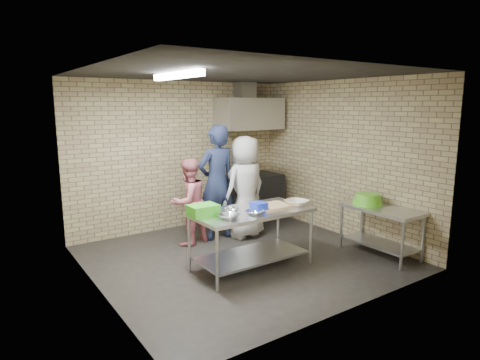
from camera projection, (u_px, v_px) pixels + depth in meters
name	position (u px, v px, depth m)	size (l,w,h in m)	color
floor	(242.00, 257.00, 6.21)	(4.20, 4.20, 0.00)	black
ceiling	(242.00, 74.00, 5.72)	(4.20, 4.20, 0.00)	black
back_wall	(181.00, 155.00, 7.59)	(4.20, 0.06, 2.70)	tan
front_wall	(350.00, 193.00, 4.35)	(4.20, 0.06, 2.70)	tan
left_wall	(95.00, 185.00, 4.80)	(0.06, 4.00, 2.70)	tan
right_wall	(341.00, 159.00, 7.14)	(0.06, 4.00, 2.70)	tan
prep_table	(251.00, 239.00, 5.76)	(1.68, 0.84, 0.84)	silver
side_counter	(380.00, 231.00, 6.25)	(0.60, 1.20, 0.75)	silver
stove	(250.00, 197.00, 8.22)	(1.20, 0.70, 0.90)	black
range_hood	(249.00, 114.00, 7.96)	(1.30, 0.60, 0.60)	silver
hood_duct	(245.00, 90.00, 8.00)	(0.35, 0.30, 0.30)	#A5A8AD
wall_shelf	(256.00, 122.00, 8.32)	(0.80, 0.20, 0.04)	#3F2B19
fluorescent_fixture	(177.00, 75.00, 5.18)	(0.10, 1.25, 0.08)	white
green_crate	(203.00, 210.00, 5.38)	(0.37, 0.28, 0.15)	green
blue_tub	(259.00, 207.00, 5.62)	(0.19, 0.19, 0.12)	#1A31C6
cutting_board	(272.00, 206.00, 5.86)	(0.51, 0.39, 0.03)	tan
mixing_bowl_a	(229.00, 217.00, 5.23)	(0.26, 0.26, 0.06)	#B7BBBF
mixing_bowl_b	(232.00, 210.00, 5.55)	(0.20, 0.20, 0.06)	silver
mixing_bowl_c	(255.00, 212.00, 5.44)	(0.24, 0.24, 0.06)	#BABEC2
ceramic_bowl	(297.00, 203.00, 5.94)	(0.32, 0.32, 0.08)	beige
green_basin	(368.00, 199.00, 6.36)	(0.46, 0.46, 0.17)	#59C626
bottle_red	(246.00, 117.00, 8.16)	(0.07, 0.07, 0.18)	#B22619
bottle_green	(262.00, 118.00, 8.38)	(0.06, 0.06, 0.15)	green
man_navy	(217.00, 183.00, 6.94)	(0.71, 0.47, 1.95)	#151834
woman_pink	(189.00, 202.00, 6.70)	(0.69, 0.54, 1.42)	#CE6D77
woman_white	(245.00, 187.00, 7.06)	(0.86, 0.56, 1.76)	silver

